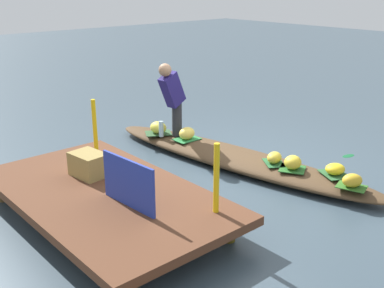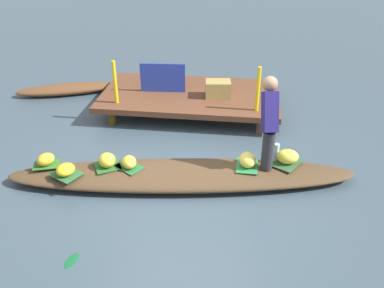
{
  "view_description": "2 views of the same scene",
  "coord_description": "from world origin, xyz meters",
  "px_view_note": "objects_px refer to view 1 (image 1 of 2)",
  "views": [
    {
      "loc": [
        -4.54,
        4.82,
        2.63
      ],
      "look_at": [
        0.47,
        0.42,
        0.3
      ],
      "focal_mm": 44.11,
      "sensor_mm": 36.0,
      "label": 1
    },
    {
      "loc": [
        0.76,
        -4.7,
        3.26
      ],
      "look_at": [
        0.09,
        0.37,
        0.4
      ],
      "focal_mm": 39.02,
      "sensor_mm": 36.0,
      "label": 2
    }
  ],
  "objects_px": {
    "banana_bunch_3": "(187,133)",
    "market_banner": "(128,183)",
    "banana_bunch_2": "(352,180)",
    "vendor_boat": "(234,158)",
    "water_bottle": "(161,129)",
    "produce_crate": "(89,164)",
    "banana_bunch_0": "(158,128)",
    "banana_bunch_5": "(274,158)",
    "vendor_person": "(172,95)",
    "banana_bunch_4": "(293,162)",
    "banana_bunch_1": "(335,169)"
  },
  "relations": [
    {
      "from": "market_banner",
      "to": "produce_crate",
      "type": "distance_m",
      "value": 1.03
    },
    {
      "from": "vendor_boat",
      "to": "banana_bunch_1",
      "type": "relative_size",
      "value": 17.75
    },
    {
      "from": "banana_bunch_4",
      "to": "vendor_person",
      "type": "bearing_deg",
      "value": 9.06
    },
    {
      "from": "banana_bunch_0",
      "to": "banana_bunch_1",
      "type": "height_order",
      "value": "banana_bunch_0"
    },
    {
      "from": "vendor_person",
      "to": "market_banner",
      "type": "distance_m",
      "value": 2.78
    },
    {
      "from": "banana_bunch_3",
      "to": "banana_bunch_5",
      "type": "bearing_deg",
      "value": -171.49
    },
    {
      "from": "water_bottle",
      "to": "banana_bunch_3",
      "type": "bearing_deg",
      "value": -151.4
    },
    {
      "from": "banana_bunch_2",
      "to": "water_bottle",
      "type": "xyz_separation_m",
      "value": [
        3.12,
        0.54,
        0.04
      ]
    },
    {
      "from": "banana_bunch_4",
      "to": "water_bottle",
      "type": "bearing_deg",
      "value": 11.5
    },
    {
      "from": "banana_bunch_3",
      "to": "vendor_person",
      "type": "relative_size",
      "value": 0.23
    },
    {
      "from": "banana_bunch_5",
      "to": "produce_crate",
      "type": "xyz_separation_m",
      "value": [
        1.02,
        2.3,
        0.2
      ]
    },
    {
      "from": "banana_bunch_5",
      "to": "vendor_person",
      "type": "bearing_deg",
      "value": 10.11
    },
    {
      "from": "banana_bunch_2",
      "to": "banana_bunch_5",
      "type": "bearing_deg",
      "value": 4.56
    },
    {
      "from": "banana_bunch_1",
      "to": "vendor_person",
      "type": "xyz_separation_m",
      "value": [
        2.61,
        0.61,
        0.61
      ]
    },
    {
      "from": "banana_bunch_2",
      "to": "produce_crate",
      "type": "relative_size",
      "value": 0.57
    },
    {
      "from": "banana_bunch_1",
      "to": "banana_bunch_2",
      "type": "relative_size",
      "value": 1.07
    },
    {
      "from": "banana_bunch_1",
      "to": "water_bottle",
      "type": "distance_m",
      "value": 2.85
    },
    {
      "from": "water_bottle",
      "to": "banana_bunch_0",
      "type": "bearing_deg",
      "value": -20.71
    },
    {
      "from": "banana_bunch_4",
      "to": "produce_crate",
      "type": "xyz_separation_m",
      "value": [
        1.33,
        2.32,
        0.18
      ]
    },
    {
      "from": "banana_bunch_0",
      "to": "produce_crate",
      "type": "distance_m",
      "value": 2.22
    },
    {
      "from": "banana_bunch_3",
      "to": "produce_crate",
      "type": "relative_size",
      "value": 0.65
    },
    {
      "from": "banana_bunch_5",
      "to": "market_banner",
      "type": "relative_size",
      "value": 0.31
    },
    {
      "from": "banana_bunch_5",
      "to": "produce_crate",
      "type": "bearing_deg",
      "value": 66.07
    },
    {
      "from": "banana_bunch_2",
      "to": "banana_bunch_5",
      "type": "xyz_separation_m",
      "value": [
        1.14,
        0.09,
        -0.01
      ]
    },
    {
      "from": "banana_bunch_2",
      "to": "market_banner",
      "type": "distance_m",
      "value": 2.76
    },
    {
      "from": "banana_bunch_3",
      "to": "market_banner",
      "type": "distance_m",
      "value": 2.7
    },
    {
      "from": "water_bottle",
      "to": "market_banner",
      "type": "xyz_separation_m",
      "value": [
        -1.97,
        1.95,
        0.27
      ]
    },
    {
      "from": "banana_bunch_2",
      "to": "produce_crate",
      "type": "height_order",
      "value": "produce_crate"
    },
    {
      "from": "water_bottle",
      "to": "market_banner",
      "type": "relative_size",
      "value": 0.31
    },
    {
      "from": "vendor_boat",
      "to": "banana_bunch_1",
      "type": "bearing_deg",
      "value": -175.18
    },
    {
      "from": "banana_bunch_1",
      "to": "market_banner",
      "type": "xyz_separation_m",
      "value": [
        0.79,
        2.68,
        0.33
      ]
    },
    {
      "from": "banana_bunch_1",
      "to": "produce_crate",
      "type": "xyz_separation_m",
      "value": [
        1.8,
        2.58,
        0.21
      ]
    },
    {
      "from": "vendor_person",
      "to": "banana_bunch_1",
      "type": "bearing_deg",
      "value": -166.9
    },
    {
      "from": "banana_bunch_0",
      "to": "banana_bunch_5",
      "type": "distance_m",
      "value": 2.17
    },
    {
      "from": "banana_bunch_5",
      "to": "banana_bunch_0",
      "type": "bearing_deg",
      "value": 10.41
    },
    {
      "from": "banana_bunch_0",
      "to": "market_banner",
      "type": "relative_size",
      "value": 0.37
    },
    {
      "from": "water_bottle",
      "to": "banana_bunch_5",
      "type": "bearing_deg",
      "value": -167.16
    },
    {
      "from": "banana_bunch_1",
      "to": "produce_crate",
      "type": "height_order",
      "value": "produce_crate"
    },
    {
      "from": "banana_bunch_3",
      "to": "market_banner",
      "type": "bearing_deg",
      "value": 126.08
    },
    {
      "from": "banana_bunch_0",
      "to": "vendor_person",
      "type": "distance_m",
      "value": 0.67
    },
    {
      "from": "banana_bunch_5",
      "to": "vendor_person",
      "type": "distance_m",
      "value": 1.95
    },
    {
      "from": "vendor_boat",
      "to": "water_bottle",
      "type": "xyz_separation_m",
      "value": [
        1.26,
        0.39,
        0.24
      ]
    },
    {
      "from": "banana_bunch_3",
      "to": "market_banner",
      "type": "height_order",
      "value": "market_banner"
    },
    {
      "from": "vendor_boat",
      "to": "banana_bunch_3",
      "type": "bearing_deg",
      "value": 3.08
    },
    {
      "from": "banana_bunch_0",
      "to": "banana_bunch_4",
      "type": "height_order",
      "value": "banana_bunch_0"
    },
    {
      "from": "banana_bunch_4",
      "to": "banana_bunch_0",
      "type": "bearing_deg",
      "value": 9.45
    },
    {
      "from": "banana_bunch_4",
      "to": "vendor_person",
      "type": "relative_size",
      "value": 0.21
    },
    {
      "from": "vendor_boat",
      "to": "market_banner",
      "type": "xyz_separation_m",
      "value": [
        -0.7,
        2.34,
        0.51
      ]
    },
    {
      "from": "vendor_boat",
      "to": "banana_bunch_4",
      "type": "xyz_separation_m",
      "value": [
        -1.01,
        -0.08,
        0.21
      ]
    },
    {
      "from": "banana_bunch_0",
      "to": "banana_bunch_2",
      "type": "bearing_deg",
      "value": -171.62
    }
  ]
}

